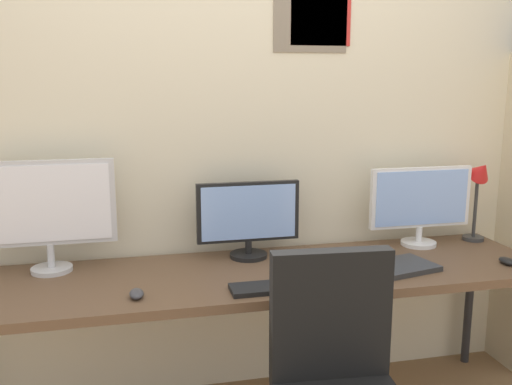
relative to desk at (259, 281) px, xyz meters
name	(u,v)px	position (x,y,z in m)	size (l,w,h in m)	color
wall_back	(239,137)	(0.00, 0.42, 0.61)	(5.06, 0.11, 2.60)	beige
desk	(259,281)	(0.00, 0.00, 0.00)	(2.66, 0.68, 0.74)	brown
monitor_left	(47,209)	(-0.90, 0.21, 0.33)	(0.58, 0.18, 0.50)	silver
monitor_center	(248,217)	(0.00, 0.21, 0.24)	(0.49, 0.18, 0.37)	black
monitor_right	(421,202)	(0.90, 0.21, 0.27)	(0.54, 0.18, 0.41)	silver
desk_lamp	(480,185)	(1.23, 0.21, 0.35)	(0.11, 0.16, 0.45)	#333333
keyboard_main	(271,287)	(0.00, -0.23, 0.06)	(0.34, 0.13, 0.02)	black
mouse_left_side	(137,294)	(-0.54, -0.19, 0.06)	(0.06, 0.10, 0.03)	#38383D
mouse_right_side	(507,261)	(1.14, -0.17, 0.06)	(0.06, 0.10, 0.03)	black
laptop_closed	(399,267)	(0.62, -0.12, 0.06)	(0.32, 0.22, 0.02)	#2D2D2D
coffee_mug	(322,261)	(0.28, -0.06, 0.09)	(0.11, 0.08, 0.09)	white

